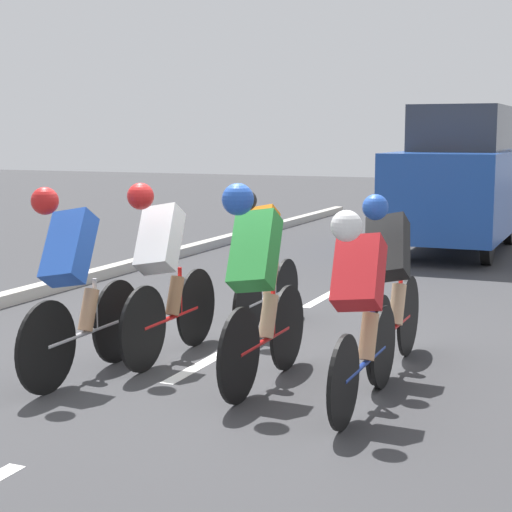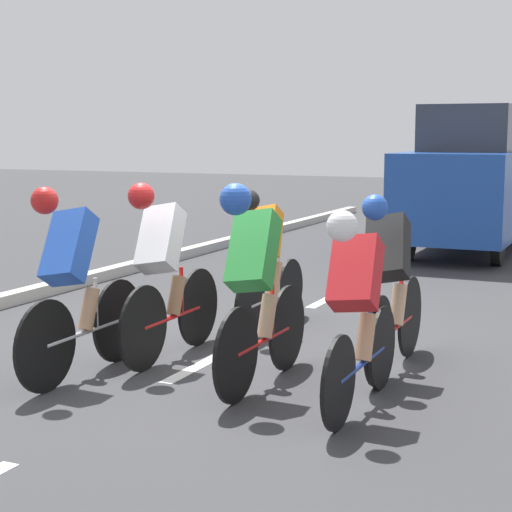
% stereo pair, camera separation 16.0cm
% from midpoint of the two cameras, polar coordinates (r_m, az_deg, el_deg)
% --- Properties ---
extents(ground_plane, '(60.00, 60.00, 0.00)m').
position_cam_midpoint_polar(ground_plane, '(7.63, -1.86, -6.63)').
color(ground_plane, '#38383A').
extents(lane_stripe_mid, '(0.12, 1.40, 0.01)m').
position_cam_midpoint_polar(lane_stripe_mid, '(7.41, -2.71, -7.05)').
color(lane_stripe_mid, white).
rests_on(lane_stripe_mid, ground).
extents(lane_stripe_far, '(0.12, 1.40, 0.01)m').
position_cam_midpoint_polar(lane_stripe_far, '(10.29, 5.45, -2.74)').
color(lane_stripe_far, white).
rests_on(lane_stripe_far, ground).
extents(cyclist_blue, '(0.41, 1.69, 1.55)m').
position_cam_midpoint_polar(cyclist_blue, '(6.91, -11.41, -1.57)').
color(cyclist_blue, black).
rests_on(cyclist_blue, ground).
extents(cyclist_black, '(0.42, 1.68, 1.48)m').
position_cam_midpoint_polar(cyclist_black, '(7.06, 9.59, -1.64)').
color(cyclist_black, black).
rests_on(cyclist_black, ground).
extents(cyclist_white, '(0.41, 1.67, 1.55)m').
position_cam_midpoint_polar(cyclist_white, '(7.37, -5.54, -0.80)').
color(cyclist_white, black).
rests_on(cyclist_white, ground).
extents(cyclist_red, '(0.38, 1.66, 1.45)m').
position_cam_midpoint_polar(cyclist_red, '(6.02, 7.51, -3.30)').
color(cyclist_red, black).
rests_on(cyclist_red, ground).
extents(cyclist_orange, '(0.41, 1.65, 1.42)m').
position_cam_midpoint_polar(cyclist_orange, '(8.42, 1.19, -0.09)').
color(cyclist_orange, black).
rests_on(cyclist_orange, ground).
extents(cyclist_green, '(0.40, 1.68, 1.59)m').
position_cam_midpoint_polar(cyclist_green, '(6.50, 0.67, -1.66)').
color(cyclist_green, black).
rests_on(cyclist_green, ground).
extents(support_car, '(1.70, 4.18, 2.39)m').
position_cam_midpoint_polar(support_car, '(14.49, 14.42, 4.89)').
color(support_car, black).
rests_on(support_car, ground).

